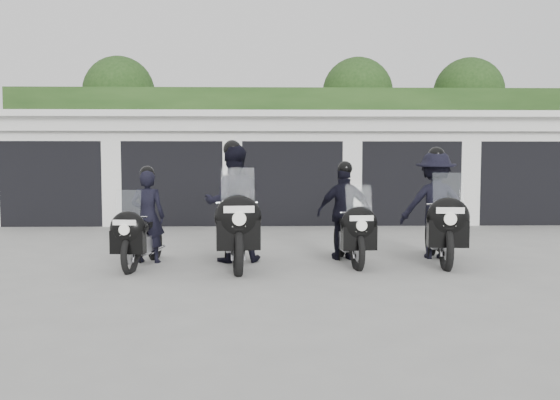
{
  "coord_description": "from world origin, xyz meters",
  "views": [
    {
      "loc": [
        -0.7,
        -9.87,
        1.75
      ],
      "look_at": [
        -0.45,
        0.14,
        1.05
      ],
      "focal_mm": 38.0,
      "sensor_mm": 36.0,
      "label": 1
    }
  ],
  "objects_px": {
    "police_bike_c": "(347,218)",
    "police_bike_a": "(143,225)",
    "police_bike_d": "(437,210)",
    "police_bike_b": "(233,210)"
  },
  "relations": [
    {
      "from": "police_bike_a",
      "to": "police_bike_c",
      "type": "relative_size",
      "value": 0.95
    },
    {
      "from": "police_bike_c",
      "to": "police_bike_b",
      "type": "bearing_deg",
      "value": -178.93
    },
    {
      "from": "police_bike_b",
      "to": "police_bike_a",
      "type": "bearing_deg",
      "value": 177.79
    },
    {
      "from": "police_bike_b",
      "to": "police_bike_d",
      "type": "bearing_deg",
      "value": -2.09
    },
    {
      "from": "police_bike_c",
      "to": "police_bike_a",
      "type": "bearing_deg",
      "value": -179.5
    },
    {
      "from": "police_bike_b",
      "to": "police_bike_c",
      "type": "xyz_separation_m",
      "value": [
        1.92,
        0.2,
        -0.15
      ]
    },
    {
      "from": "police_bike_a",
      "to": "police_bike_c",
      "type": "height_order",
      "value": "police_bike_c"
    },
    {
      "from": "police_bike_d",
      "to": "police_bike_c",
      "type": "bearing_deg",
      "value": -169.92
    },
    {
      "from": "police_bike_b",
      "to": "police_bike_d",
      "type": "xyz_separation_m",
      "value": [
        3.49,
        0.29,
        -0.04
      ]
    },
    {
      "from": "police_bike_c",
      "to": "police_bike_d",
      "type": "relative_size",
      "value": 0.88
    }
  ]
}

